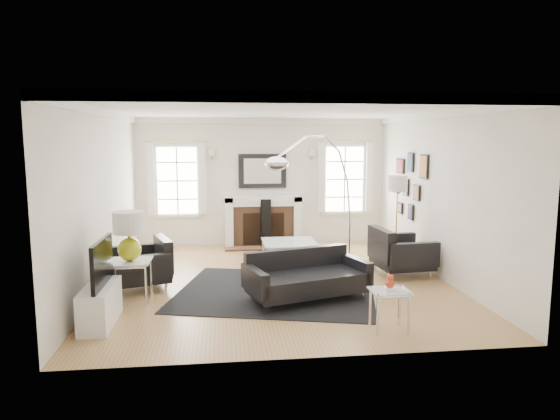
{
  "coord_description": "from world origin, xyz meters",
  "views": [
    {
      "loc": [
        -0.9,
        -8.0,
        2.31
      ],
      "look_at": [
        0.08,
        0.3,
        1.15
      ],
      "focal_mm": 32.0,
      "sensor_mm": 36.0,
      "label": 1
    }
  ],
  "objects": [
    {
      "name": "back_wall",
      "position": [
        0.0,
        3.0,
        1.4
      ],
      "size": [
        5.5,
        0.04,
        2.8
      ],
      "primitive_type": "cube",
      "color": "beige",
      "rests_on": "floor"
    },
    {
      "name": "floor",
      "position": [
        0.0,
        0.0,
        0.0
      ],
      "size": [
        6.0,
        6.0,
        0.0
      ],
      "primitive_type": "plane",
      "color": "#A67045",
      "rests_on": "ground"
    },
    {
      "name": "stick_floor_lamp",
      "position": [
        2.2,
        0.49,
        1.47
      ],
      "size": [
        0.34,
        0.34,
        1.7
      ],
      "color": "gold",
      "rests_on": "floor"
    },
    {
      "name": "armchair_right",
      "position": [
        2.13,
        0.15,
        0.38
      ],
      "size": [
        0.99,
        1.08,
        0.68
      ],
      "color": "black",
      "rests_on": "floor"
    },
    {
      "name": "nesting_table",
      "position": [
        1.11,
        -2.33,
        0.4
      ],
      "size": [
        0.46,
        0.39,
        0.51
      ],
      "color": "silver",
      "rests_on": "floor"
    },
    {
      "name": "side_table_left",
      "position": [
        -2.2,
        -0.92,
        0.52
      ],
      "size": [
        0.57,
        0.57,
        0.63
      ],
      "color": "silver",
      "rests_on": "floor"
    },
    {
      "name": "sofa",
      "position": [
        0.31,
        -0.98,
        0.31
      ],
      "size": [
        1.92,
        1.29,
        0.58
      ],
      "color": "black",
      "rests_on": "floor"
    },
    {
      "name": "ceiling",
      "position": [
        0.0,
        0.0,
        2.8
      ],
      "size": [
        5.5,
        6.0,
        0.02
      ],
      "primitive_type": "cube",
      "color": "white",
      "rests_on": "back_wall"
    },
    {
      "name": "crown_molding",
      "position": [
        0.0,
        0.0,
        2.74
      ],
      "size": [
        5.5,
        6.0,
        0.12
      ],
      "primitive_type": "cube",
      "color": "white",
      "rests_on": "back_wall"
    },
    {
      "name": "arc_floor_lamp",
      "position": [
        0.64,
        -0.03,
        1.35
      ],
      "size": [
        1.76,
        1.63,
        2.5
      ],
      "color": "silver",
      "rests_on": "floor"
    },
    {
      "name": "area_rug",
      "position": [
        -0.09,
        -0.6,
        0.01
      ],
      "size": [
        3.47,
        3.12,
        0.01
      ],
      "primitive_type": "cube",
      "rotation": [
        0.0,
        0.0,
        -0.25
      ],
      "color": "black",
      "rests_on": "floor"
    },
    {
      "name": "gallery_wall",
      "position": [
        2.72,
        1.3,
        1.53
      ],
      "size": [
        0.04,
        1.73,
        1.29
      ],
      "color": "black",
      "rests_on": "right_wall"
    },
    {
      "name": "mantel_mirror",
      "position": [
        0.0,
        2.95,
        1.65
      ],
      "size": [
        1.05,
        0.07,
        0.75
      ],
      "color": "black",
      "rests_on": "back_wall"
    },
    {
      "name": "armchair_left",
      "position": [
        -2.14,
        -0.13,
        0.36
      ],
      "size": [
        1.1,
        1.17,
        0.64
      ],
      "color": "black",
      "rests_on": "floor"
    },
    {
      "name": "window_left",
      "position": [
        -1.85,
        2.95,
        1.46
      ],
      "size": [
        1.24,
        0.15,
        1.62
      ],
      "color": "white",
      "rests_on": "back_wall"
    },
    {
      "name": "left_wall",
      "position": [
        -2.75,
        0.0,
        1.4
      ],
      "size": [
        0.04,
        6.0,
        2.8
      ],
      "primitive_type": "cube",
      "color": "beige",
      "rests_on": "floor"
    },
    {
      "name": "orange_vase",
      "position": [
        1.11,
        -2.33,
        0.61
      ],
      "size": [
        0.11,
        0.11,
        0.18
      ],
      "color": "red",
      "rests_on": "nesting_table"
    },
    {
      "name": "fireplace",
      "position": [
        0.0,
        2.79,
        0.54
      ],
      "size": [
        1.7,
        0.69,
        1.11
      ],
      "color": "white",
      "rests_on": "floor"
    },
    {
      "name": "coffee_table",
      "position": [
        0.35,
        1.06,
        0.41
      ],
      "size": [
        0.99,
        0.99,
        0.44
      ],
      "color": "silver",
      "rests_on": "floor"
    },
    {
      "name": "window_right",
      "position": [
        1.85,
        2.95,
        1.46
      ],
      "size": [
        1.24,
        0.15,
        1.62
      ],
      "color": "white",
      "rests_on": "back_wall"
    },
    {
      "name": "gourd_lamp",
      "position": [
        -2.2,
        -0.92,
        1.03
      ],
      "size": [
        0.44,
        0.44,
        0.7
      ],
      "color": "#B4B316",
      "rests_on": "side_table_left"
    },
    {
      "name": "front_wall",
      "position": [
        0.0,
        -3.0,
        1.4
      ],
      "size": [
        5.5,
        0.04,
        2.8
      ],
      "primitive_type": "cube",
      "color": "beige",
      "rests_on": "floor"
    },
    {
      "name": "right_wall",
      "position": [
        2.75,
        0.0,
        1.4
      ],
      "size": [
        0.04,
        6.0,
        2.8
      ],
      "primitive_type": "cube",
      "color": "beige",
      "rests_on": "floor"
    },
    {
      "name": "speaker_tower",
      "position": [
        0.03,
        2.65,
        0.53
      ],
      "size": [
        0.24,
        0.24,
        1.06
      ],
      "primitive_type": "cube",
      "rotation": [
        0.0,
        0.0,
        0.14
      ],
      "color": "black",
      "rests_on": "floor"
    },
    {
      "name": "tv_unit",
      "position": [
        -2.44,
        -1.7,
        0.33
      ],
      "size": [
        0.35,
        1.0,
        1.09
      ],
      "color": "white",
      "rests_on": "floor"
    }
  ]
}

